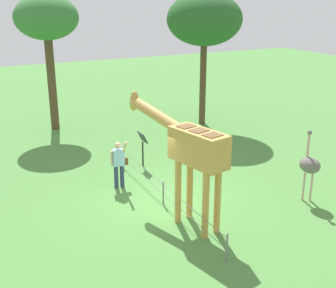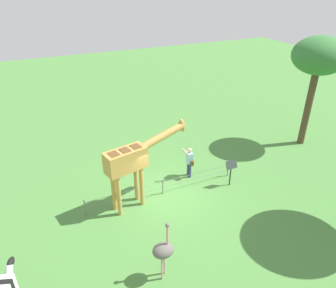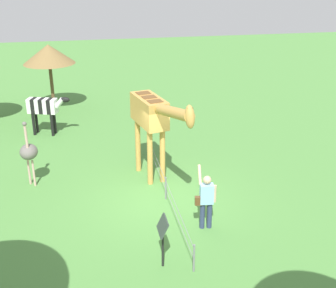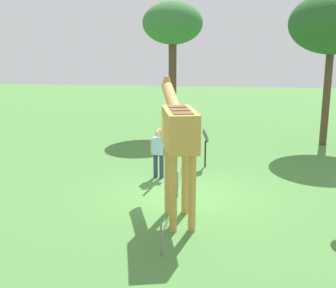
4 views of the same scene
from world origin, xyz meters
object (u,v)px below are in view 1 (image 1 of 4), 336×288
(info_sign, at_px, (143,142))
(tree_east, at_px, (204,20))
(ostrich, at_px, (310,165))
(tree_northeast, at_px, (46,20))
(visitor, at_px, (119,162))
(giraffe, at_px, (190,148))

(info_sign, bearing_deg, tree_east, -50.98)
(ostrich, distance_m, info_sign, 6.01)
(tree_northeast, xyz_separation_m, info_sign, (-6.26, -1.83, -4.06))
(ostrich, xyz_separation_m, tree_northeast, (11.19, 5.26, 3.83))
(ostrich, bearing_deg, visitor, 54.23)
(tree_east, height_order, tree_northeast, tree_east)
(info_sign, bearing_deg, giraffe, 173.13)
(visitor, xyz_separation_m, tree_northeast, (7.67, 0.38, 4.10))
(tree_east, bearing_deg, info_sign, 129.02)
(giraffe, height_order, tree_east, tree_east)
(visitor, distance_m, info_sign, 2.03)
(giraffe, height_order, ostrich, giraffe)
(visitor, relative_size, ostrich, 0.77)
(ostrich, relative_size, tree_east, 0.36)
(giraffe, relative_size, info_sign, 2.98)
(visitor, relative_size, tree_east, 0.28)
(giraffe, distance_m, visitor, 3.49)
(visitor, height_order, info_sign, visitor)
(tree_east, bearing_deg, ostrich, 170.76)
(ostrich, distance_m, tree_east, 9.75)
(ostrich, height_order, info_sign, ostrich)
(giraffe, distance_m, tree_northeast, 11.20)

